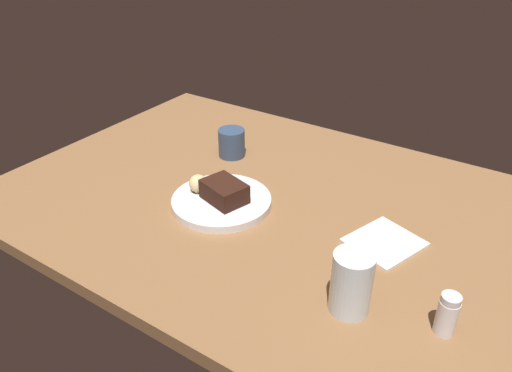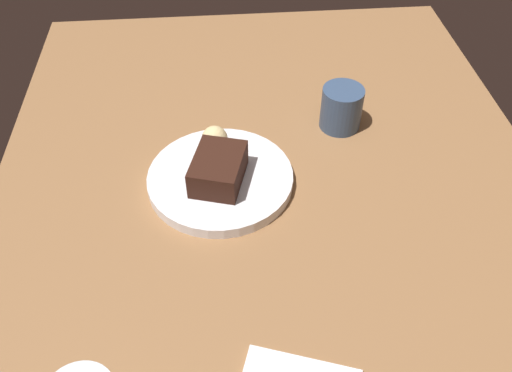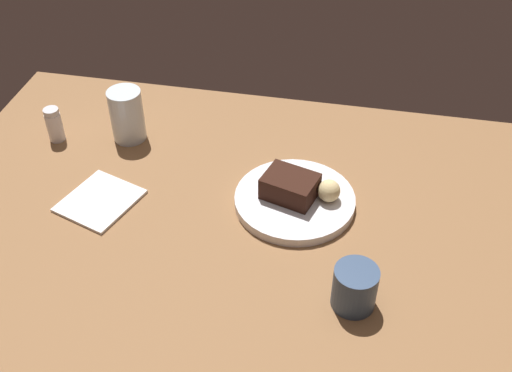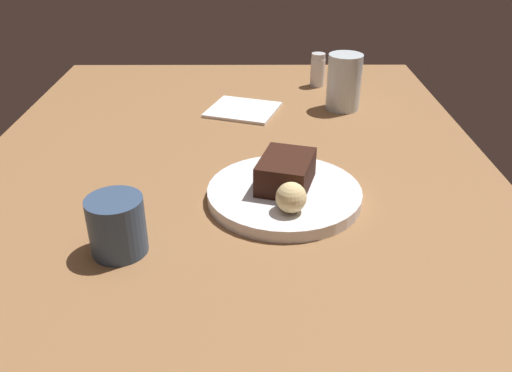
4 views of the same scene
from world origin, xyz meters
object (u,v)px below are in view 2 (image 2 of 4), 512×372
object	(u,v)px
chocolate_cake_slice	(218,169)
coffee_cup	(341,108)
dessert_plate	(220,179)
bread_roll	(215,139)

from	to	relation	value
chocolate_cake_slice	coffee_cup	distance (cm)	24.60
coffee_cup	chocolate_cake_slice	bearing A→B (deg)	-57.68
chocolate_cake_slice	dessert_plate	bearing A→B (deg)	168.29
dessert_plate	bread_roll	distance (cm)	6.64
chocolate_cake_slice	bread_roll	bearing A→B (deg)	-177.51
dessert_plate	bread_roll	size ratio (longest dim) A/B	5.36
bread_roll	coffee_cup	size ratio (longest dim) A/B	0.56
chocolate_cake_slice	bread_roll	world-z (taller)	chocolate_cake_slice
chocolate_cake_slice	coffee_cup	xyz separation A→B (cm)	(-13.15, 20.79, -0.31)
bread_roll	chocolate_cake_slice	bearing A→B (deg)	2.49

